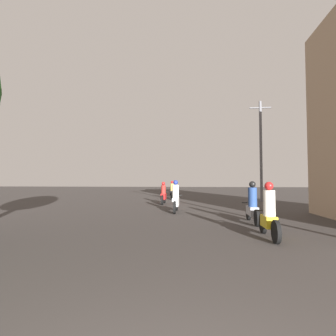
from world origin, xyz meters
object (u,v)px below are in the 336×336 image
at_px(motorcycle_red, 164,195).
at_px(motorcycle_black, 172,192).
at_px(motorcycle_yellow, 269,215).
at_px(motorcycle_silver, 252,206).
at_px(motorcycle_white, 176,199).
at_px(utility_pole_far, 261,149).

relative_size(motorcycle_red, motorcycle_black, 1.00).
xyz_separation_m(motorcycle_yellow, motorcycle_silver, (0.10, 2.59, -0.01)).
bearing_deg(motorcycle_white, motorcycle_yellow, -59.11).
relative_size(motorcycle_yellow, motorcycle_silver, 0.93).
bearing_deg(motorcycle_red, motorcycle_silver, -59.88).
bearing_deg(motorcycle_white, motorcycle_red, 107.25).
bearing_deg(motorcycle_yellow, motorcycle_red, 112.77).
xyz_separation_m(motorcycle_white, utility_pole_far, (5.99, 7.15, 3.34)).
height_order(motorcycle_yellow, motorcycle_red, motorcycle_yellow).
relative_size(motorcycle_red, utility_pole_far, 0.26).
bearing_deg(motorcycle_red, utility_pole_far, 21.30).
xyz_separation_m(motorcycle_white, motorcycle_red, (-1.14, 4.44, -0.04)).
height_order(motorcycle_yellow, utility_pole_far, utility_pole_far).
bearing_deg(motorcycle_white, motorcycle_black, 98.71).
height_order(motorcycle_white, utility_pole_far, utility_pole_far).
bearing_deg(motorcycle_black, utility_pole_far, -20.73).
bearing_deg(motorcycle_red, motorcycle_yellow, -67.08).
bearing_deg(motorcycle_yellow, motorcycle_white, 118.45).
xyz_separation_m(motorcycle_yellow, motorcycle_red, (-4.16, 10.09, -0.04)).
distance_m(motorcycle_white, motorcycle_red, 4.58).
bearing_deg(utility_pole_far, motorcycle_silver, -105.68).
distance_m(motorcycle_red, utility_pole_far, 8.35).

